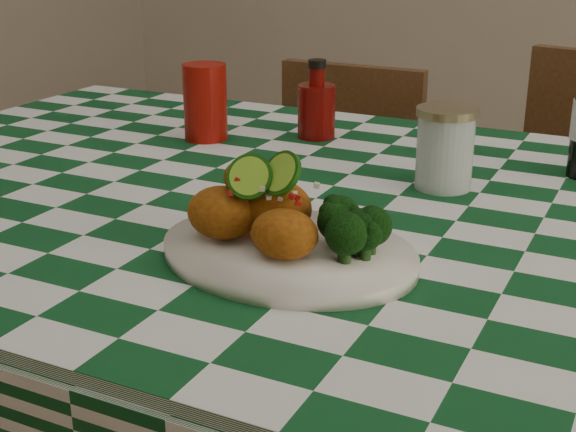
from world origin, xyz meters
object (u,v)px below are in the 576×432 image
at_px(fried_chicken_pile, 272,201).
at_px(wooden_chair_left, 322,243).
at_px(plate, 288,253).
at_px(mason_jar, 445,148).
at_px(wooden_chair_right, 568,267).
at_px(red_tumbler, 205,102).
at_px(dining_table, 313,430).
at_px(ketchup_bottle, 317,99).

height_order(fried_chicken_pile, wooden_chair_left, fried_chicken_pile).
distance_m(fried_chicken_pile, wooden_chair_left, 1.06).
distance_m(plate, mason_jar, 0.36).
distance_m(plate, wooden_chair_right, 1.03).
xyz_separation_m(red_tumbler, wooden_chair_right, (0.60, 0.51, -0.41)).
relative_size(plate, wooden_chair_left, 0.38).
xyz_separation_m(dining_table, fried_chicken_pile, (0.04, -0.21, 0.46)).
bearing_deg(fried_chicken_pile, red_tumbler, 129.80).
bearing_deg(red_tumbler, dining_table, -34.01).
distance_m(dining_table, plate, 0.46).
xyz_separation_m(dining_table, wooden_chair_left, (-0.29, 0.69, 0.02)).
distance_m(dining_table, wooden_chair_right, 0.78).
height_order(red_tumbler, wooden_chair_right, red_tumbler).
xyz_separation_m(plate, mason_jar, (0.09, 0.34, 0.05)).
height_order(dining_table, plate, plate).
distance_m(plate, fried_chicken_pile, 0.06).
bearing_deg(wooden_chair_right, plate, -90.17).
xyz_separation_m(ketchup_bottle, mason_jar, (0.29, -0.18, -0.01)).
relative_size(fried_chicken_pile, ketchup_bottle, 1.16).
bearing_deg(ketchup_bottle, fried_chicken_pile, -70.94).
bearing_deg(wooden_chair_right, dining_table, -98.27).
distance_m(ketchup_bottle, wooden_chair_left, 0.60).
height_order(fried_chicken_pile, ketchup_bottle, ketchup_bottle).
relative_size(red_tumbler, wooden_chair_left, 0.17).
relative_size(plate, wooden_chair_right, 0.36).
height_order(plate, wooden_chair_right, wooden_chair_right).
distance_m(dining_table, mason_jar, 0.49).
xyz_separation_m(fried_chicken_pile, mason_jar, (0.11, 0.34, -0.01)).
relative_size(fried_chicken_pile, red_tumbler, 1.20).
bearing_deg(wooden_chair_left, red_tumbler, -92.46).
height_order(dining_table, wooden_chair_left, wooden_chair_left).
height_order(red_tumbler, mason_jar, red_tumbler).
distance_m(ketchup_bottle, wooden_chair_right, 0.72).
bearing_deg(dining_table, ketchup_bottle, 114.29).
bearing_deg(plate, fried_chicken_pile, 180.00).
distance_m(dining_table, red_tumbler, 0.60).
bearing_deg(dining_table, plate, -73.87).
distance_m(mason_jar, wooden_chair_right, 0.73).
relative_size(dining_table, wooden_chair_right, 1.87).
relative_size(plate, fried_chicken_pile, 1.92).
distance_m(dining_table, wooden_chair_left, 0.75).
height_order(mason_jar, wooden_chair_left, mason_jar).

